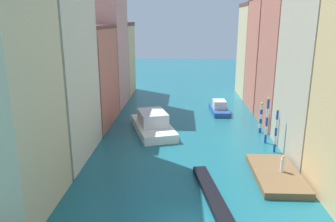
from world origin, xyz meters
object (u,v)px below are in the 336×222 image
object	(u,v)px
person_on_dock	(283,164)
vaporetto_white	(153,124)
mooring_pole_0	(276,130)
mooring_pole_2	(261,117)
waterfront_dock	(276,174)
motorboat_0	(219,108)
gondola_black	(212,195)
mooring_pole_1	(267,120)

from	to	relation	value
person_on_dock	vaporetto_white	size ratio (longest dim) A/B	0.14
mooring_pole_0	person_on_dock	bearing A→B (deg)	-99.13
mooring_pole_2	waterfront_dock	bearing A→B (deg)	-96.40
mooring_pole_2	vaporetto_white	world-z (taller)	mooring_pole_2
mooring_pole_2	motorboat_0	size ratio (longest dim) A/B	0.59
waterfront_dock	mooring_pole_2	distance (m)	12.20
mooring_pole_0	gondola_black	world-z (taller)	mooring_pole_0
mooring_pole_2	gondola_black	xyz separation A→B (m)	(-7.22, -15.72, -1.70)
waterfront_dock	mooring_pole_1	world-z (taller)	mooring_pole_1
waterfront_dock	mooring_pole_0	distance (m)	6.34
waterfront_dock	mooring_pole_1	xyz separation A→B (m)	(1.11, 8.40, 2.38)
vaporetto_white	gondola_black	distance (m)	16.65
mooring_pole_0	mooring_pole_1	distance (m)	2.62
motorboat_0	vaporetto_white	bearing A→B (deg)	-134.82
mooring_pole_1	vaporetto_white	world-z (taller)	mooring_pole_1
mooring_pole_1	vaporetto_white	bearing A→B (deg)	165.10
person_on_dock	gondola_black	xyz separation A→B (m)	(-6.35, -3.70, -1.00)
mooring_pole_0	mooring_pole_2	bearing A→B (deg)	90.61
person_on_dock	mooring_pole_0	bearing A→B (deg)	80.87
vaporetto_white	gondola_black	size ratio (longest dim) A/B	1.09
waterfront_dock	mooring_pole_1	size ratio (longest dim) A/B	1.46
mooring_pole_0	mooring_pole_2	distance (m)	6.21
waterfront_dock	gondola_black	size ratio (longest dim) A/B	0.81
waterfront_dock	mooring_pole_0	world-z (taller)	mooring_pole_0
mooring_pole_2	gondola_black	size ratio (longest dim) A/B	0.41
vaporetto_white	motorboat_0	size ratio (longest dim) A/B	1.60
vaporetto_white	mooring_pole_0	bearing A→B (deg)	-24.49
person_on_dock	mooring_pole_2	size ratio (longest dim) A/B	0.39
mooring_pole_0	vaporetto_white	size ratio (longest dim) A/B	0.46
waterfront_dock	mooring_pole_0	bearing A→B (deg)	76.35
waterfront_dock	person_on_dock	xyz separation A→B (m)	(0.48, -0.00, 0.97)
person_on_dock	mooring_pole_1	xyz separation A→B (m)	(0.63, 8.40, 1.42)
vaporetto_white	mooring_pole_1	bearing A→B (deg)	-14.90
waterfront_dock	mooring_pole_0	size ratio (longest dim) A/B	1.63
mooring_pole_1	gondola_black	world-z (taller)	mooring_pole_1
gondola_black	mooring_pole_1	bearing A→B (deg)	60.02
vaporetto_white	gondola_black	bearing A→B (deg)	-69.10
mooring_pole_0	vaporetto_white	world-z (taller)	mooring_pole_0
motorboat_0	mooring_pole_2	bearing A→B (deg)	-66.19
person_on_dock	gondola_black	distance (m)	7.42
motorboat_0	waterfront_dock	bearing A→B (deg)	-82.84
waterfront_dock	person_on_dock	bearing A→B (deg)	-0.08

